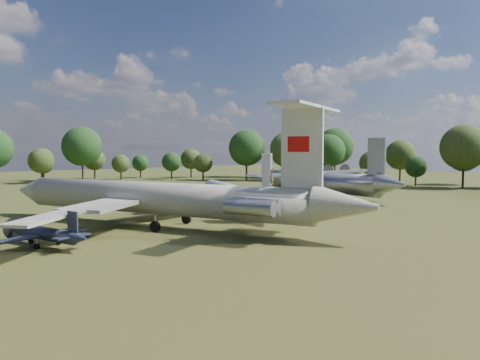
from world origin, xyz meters
TOP-DOWN VIEW (x-y plane):
  - ground at (0.00, 0.00)m, footprint 300.00×300.00m
  - il62_airliner at (-3.88, -3.86)m, footprint 62.87×69.21m
  - tu104_jet at (13.65, 3.16)m, footprint 39.51×45.50m
  - an12_transport at (37.56, 6.29)m, footprint 34.05×38.05m
  - small_prop_west at (-18.24, -7.74)m, footprint 13.26×15.46m
  - person_on_il62 at (2.60, -17.88)m, footprint 0.83×0.80m

SIDE VIEW (x-z plane):
  - ground at x=0.00m, z-range 0.00..0.00m
  - small_prop_west at x=-18.24m, z-range 0.00..1.92m
  - tu104_jet at x=13.65m, z-range 0.00..3.83m
  - an12_transport at x=37.56m, z-range 0.00..5.00m
  - il62_airliner at x=-3.88m, z-range 0.00..5.52m
  - person_on_il62 at x=2.60m, z-range 5.52..7.43m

